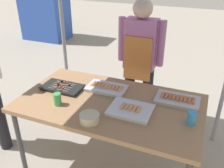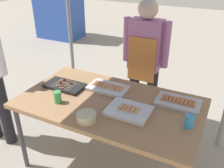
# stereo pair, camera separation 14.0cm
# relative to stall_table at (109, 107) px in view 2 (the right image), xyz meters

# --- Properties ---
(ground_plane) EXTENTS (18.00, 18.00, 0.00)m
(ground_plane) POSITION_rel_stall_table_xyz_m (0.00, 0.00, -0.70)
(ground_plane) COLOR gray
(stall_table) EXTENTS (1.60, 0.90, 0.75)m
(stall_table) POSITION_rel_stall_table_xyz_m (0.00, 0.00, 0.00)
(stall_table) COLOR #9E724C
(stall_table) RESTS_ON ground
(tray_grilled_sausages) EXTENTS (0.35, 0.28, 0.05)m
(tray_grilled_sausages) POSITION_rel_stall_table_xyz_m (0.22, -0.08, 0.07)
(tray_grilled_sausages) COLOR silver
(tray_grilled_sausages) RESTS_ON stall_table
(tray_meat_skewers) EXTENTS (0.39, 0.22, 0.04)m
(tray_meat_skewers) POSITION_rel_stall_table_xyz_m (-0.51, 0.04, 0.07)
(tray_meat_skewers) COLOR black
(tray_meat_skewers) RESTS_ON stall_table
(tray_pork_links) EXTENTS (0.38, 0.23, 0.05)m
(tray_pork_links) POSITION_rel_stall_table_xyz_m (0.55, 0.22, 0.07)
(tray_pork_links) COLOR #ADADB2
(tray_pork_links) RESTS_ON stall_table
(tray_spring_rolls) EXTENTS (0.37, 0.23, 0.05)m
(tray_spring_rolls) POSITION_rel_stall_table_xyz_m (-0.11, 0.19, 0.07)
(tray_spring_rolls) COLOR silver
(tray_spring_rolls) RESTS_ON stall_table
(condiment_bowl) EXTENTS (0.15, 0.15, 0.06)m
(condiment_bowl) POSITION_rel_stall_table_xyz_m (-0.03, -0.33, 0.08)
(condiment_bowl) COLOR #BFB28C
(condiment_bowl) RESTS_ON stall_table
(drink_cup_near_edge) EXTENTS (0.07, 0.07, 0.11)m
(drink_cup_near_edge) POSITION_rel_stall_table_xyz_m (-0.39, -0.21, 0.11)
(drink_cup_near_edge) COLOR #3F994C
(drink_cup_near_edge) RESTS_ON stall_table
(drink_cup_by_wok) EXTENTS (0.07, 0.07, 0.10)m
(drink_cup_by_wok) POSITION_rel_stall_table_xyz_m (0.69, -0.06, 0.10)
(drink_cup_by_wok) COLOR #338CBF
(drink_cup_by_wok) RESTS_ON stall_table
(vendor_woman) EXTENTS (0.52, 0.22, 1.52)m
(vendor_woman) POSITION_rel_stall_table_xyz_m (0.04, 0.79, 0.19)
(vendor_woman) COLOR black
(vendor_woman) RESTS_ON ground
(neighbor_stall_left) EXTENTS (1.06, 0.73, 1.82)m
(neighbor_stall_left) POSITION_rel_stall_table_xyz_m (-3.13, 3.37, 0.22)
(neighbor_stall_left) COLOR #2D51B2
(neighbor_stall_left) RESTS_ON ground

